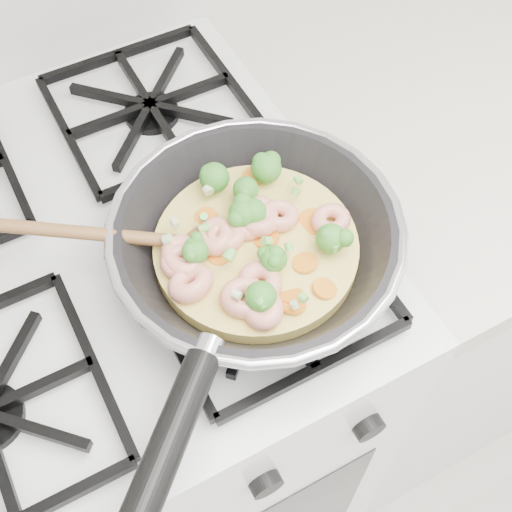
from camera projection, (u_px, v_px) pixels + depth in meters
name	position (u px, v px, depth m)	size (l,w,h in m)	color
stove	(139.00, 394.00, 1.13)	(0.60, 0.60, 0.92)	white
counter_right	(512.00, 216.00, 1.35)	(1.00, 0.60, 0.90)	white
skillet	(252.00, 245.00, 0.69)	(0.45, 0.38, 0.10)	black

